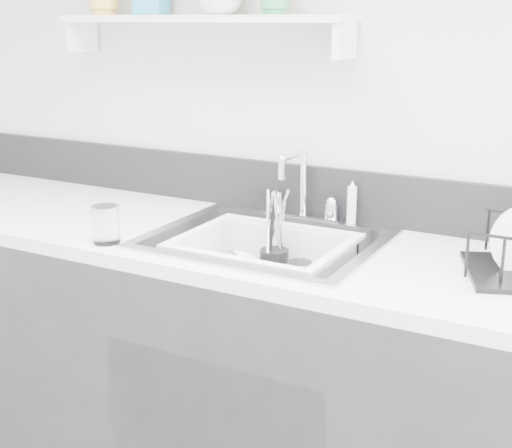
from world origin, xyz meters
The scene contains 13 objects.
counter_run centered at (0.00, 1.19, 0.46)m, with size 3.20×0.62×0.92m.
backsplash centered at (0.00, 1.49, 1.00)m, with size 3.20×0.02×0.16m, color black.
sink centered at (0.00, 1.19, 0.83)m, with size 0.64×0.52×0.20m, color silver, non-canonical shape.
faucet centered at (0.00, 1.44, 0.98)m, with size 0.26×0.18×0.23m.
side_sprayer centered at (0.16, 1.44, 0.99)m, with size 0.03×0.03×0.14m, color white.
wall_shelf centered at (-0.35, 1.42, 1.51)m, with size 1.00×0.16×0.12m.
wash_tub centered at (0.01, 1.17, 0.84)m, with size 0.46×0.38×0.18m, color white, non-canonical shape.
plate_stack centered at (-0.10, 1.15, 0.79)m, with size 0.23×0.22×0.09m.
utensil_cup centered at (0.00, 1.25, 0.83)m, with size 0.08×0.08×0.28m.
ladle centered at (-0.06, 1.18, 0.81)m, with size 0.29×0.10×0.08m, color silver, non-canonical shape.
tumbler_in_tub centered at (0.10, 1.20, 0.82)m, with size 0.07×0.07×0.10m, color white.
tumbler_counter centered at (-0.37, 0.96, 0.97)m, with size 0.08×0.08×0.11m, color white.
bowl_small centered at (0.10, 1.13, 0.78)m, with size 0.11×0.11×0.04m, color white.
Camera 1 is at (0.90, -0.50, 1.52)m, focal length 50.00 mm.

